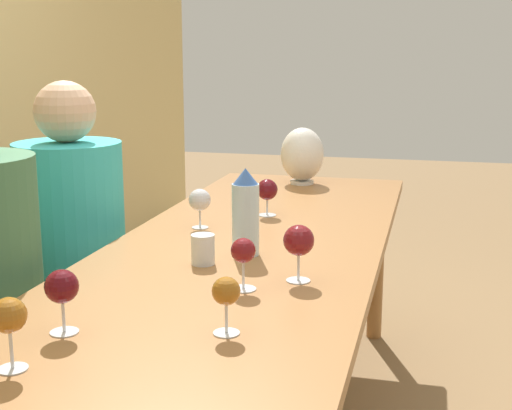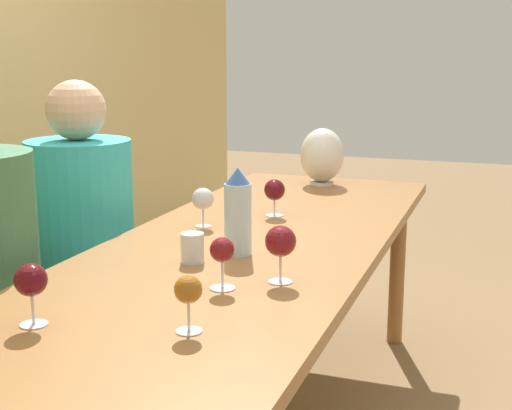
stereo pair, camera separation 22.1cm
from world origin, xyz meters
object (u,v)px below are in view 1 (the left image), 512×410
(water_bottle, at_px, (246,213))
(wine_glass_3, at_px, (226,293))
(wine_glass_2, at_px, (267,190))
(wine_glass_5, at_px, (200,201))
(wine_glass_0, at_px, (299,241))
(person_far, at_px, (76,245))
(wine_glass_6, at_px, (62,288))
(wine_glass_1, at_px, (9,317))
(wine_glass_4, at_px, (243,253))
(water_tumbler, at_px, (203,249))
(chair_far, at_px, (59,292))
(vase, at_px, (302,155))

(water_bottle, distance_m, wine_glass_3, 0.61)
(wine_glass_2, bearing_deg, wine_glass_5, 143.15)
(wine_glass_0, bearing_deg, person_far, 62.29)
(wine_glass_6, bearing_deg, wine_glass_5, 0.72)
(water_bottle, distance_m, wine_glass_1, 0.90)
(wine_glass_4, bearing_deg, wine_glass_2, 9.15)
(water_bottle, xyz_separation_m, wine_glass_1, (-0.87, 0.23, -0.02))
(water_bottle, relative_size, person_far, 0.21)
(wine_glass_5, bearing_deg, water_tumbler, -160.28)
(wine_glass_1, relative_size, person_far, 0.12)
(water_tumbler, distance_m, wine_glass_6, 0.57)
(wine_glass_5, bearing_deg, wine_glass_6, -179.28)
(wine_glass_4, distance_m, wine_glass_6, 0.48)
(water_tumbler, distance_m, wine_glass_4, 0.26)
(wine_glass_5, xyz_separation_m, person_far, (-0.01, 0.47, -0.19))
(water_tumbler, height_order, chair_far, chair_far)
(wine_glass_1, bearing_deg, wine_glass_3, -52.12)
(vase, relative_size, wine_glass_1, 1.78)
(wine_glass_3, relative_size, wine_glass_5, 0.93)
(vase, height_order, person_far, person_far)
(wine_glass_0, relative_size, wine_glass_3, 1.20)
(chair_far, bearing_deg, wine_glass_4, -123.73)
(wine_glass_6, relative_size, chair_far, 0.16)
(wine_glass_5, height_order, wine_glass_6, wine_glass_6)
(wine_glass_1, distance_m, wine_glass_5, 1.14)
(wine_glass_3, bearing_deg, wine_glass_0, -11.97)
(wine_glass_3, height_order, person_far, person_far)
(water_bottle, height_order, wine_glass_4, water_bottle)
(wine_glass_1, bearing_deg, wine_glass_6, -1.53)
(wine_glass_1, bearing_deg, vase, -5.01)
(wine_glass_2, bearing_deg, water_bottle, -173.78)
(wine_glass_1, xyz_separation_m, chair_far, (1.13, 0.56, -0.38))
(wine_glass_0, bearing_deg, wine_glass_4, 129.22)
(wine_glass_1, bearing_deg, water_tumbler, -10.38)
(water_bottle, distance_m, wine_glass_0, 0.29)
(wine_glass_5, bearing_deg, wine_glass_0, -138.04)
(water_tumbler, xyz_separation_m, person_far, (0.39, 0.61, -0.13))
(wine_glass_4, distance_m, chair_far, 1.10)
(water_bottle, height_order, wine_glass_2, water_bottle)
(water_tumbler, xyz_separation_m, wine_glass_6, (-0.55, 0.13, 0.06))
(wine_glass_3, xyz_separation_m, chair_far, (0.86, 0.90, -0.37))
(water_bottle, bearing_deg, wine_glass_0, -136.19)
(vase, bearing_deg, wine_glass_4, -175.15)
(water_tumbler, relative_size, wine_glass_0, 0.57)
(chair_far, bearing_deg, wine_glass_2, -71.15)
(vase, relative_size, wine_glass_0, 1.68)
(water_tumbler, bearing_deg, wine_glass_2, -3.27)
(wine_glass_2, distance_m, chair_far, 0.85)
(water_bottle, bearing_deg, wine_glass_6, 161.73)
(vase, distance_m, wine_glass_2, 0.66)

